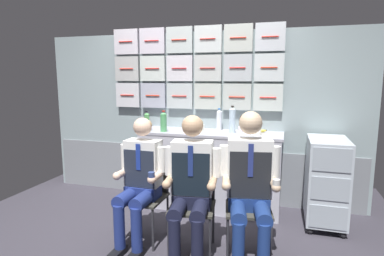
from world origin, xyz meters
name	(u,v)px	position (x,y,z in m)	size (l,w,h in m)	color
ground	(158,250)	(0.00, 0.00, -0.02)	(4.80, 4.80, 0.04)	#35323B
galley_bulkhead	(196,112)	(0.00, 1.37, 1.15)	(4.20, 0.14, 2.21)	#8EA0A3
galley_counter	(210,170)	(0.24, 1.09, 0.47)	(1.70, 0.53, 0.94)	#BAB8C7
service_trolley	(326,180)	(1.55, 0.97, 0.51)	(0.40, 0.65, 0.95)	black
folding_chair_left	(147,186)	(-0.19, 0.21, 0.51)	(0.41, 0.41, 0.83)	#2D2D33
crew_member_left	(140,177)	(-0.19, 0.05, 0.66)	(0.48, 0.58, 1.21)	black
folding_chair_center	(194,194)	(0.31, 0.13, 0.51)	(0.45, 0.45, 0.83)	#2D2D33
crew_member_center	(191,181)	(0.34, -0.03, 0.69)	(0.50, 0.65, 1.26)	black
folding_chair_right	(248,196)	(0.80, 0.23, 0.51)	(0.47, 0.47, 0.83)	#2D2D33
crew_member_right	(250,180)	(0.83, 0.07, 0.72)	(0.53, 0.69, 1.30)	black
water_bottle_tall	(147,122)	(-0.51, 0.93, 1.06)	(0.06, 0.06, 0.25)	#529C54
water_bottle_blue_cap	(164,122)	(-0.30, 0.95, 1.06)	(0.08, 0.08, 0.25)	#4C9A5D
water_bottle_clear	(219,120)	(0.32, 1.25, 1.07)	(0.07, 0.07, 0.27)	silver
water_bottle_short	(232,120)	(0.51, 1.07, 1.10)	(0.07, 0.07, 0.32)	silver
coffee_cup_white	(258,131)	(0.81, 1.05, 0.98)	(0.07, 0.07, 0.07)	silver
paper_cup_blue	(241,129)	(0.59, 1.21, 0.97)	(0.06, 0.06, 0.06)	white
espresso_cup_small	(164,125)	(-0.41, 1.24, 0.98)	(0.06, 0.06, 0.07)	navy
coffee_cup_spare	(202,128)	(0.14, 1.08, 0.99)	(0.06, 0.06, 0.09)	silver
snack_banana	(259,131)	(0.81, 1.21, 0.96)	(0.17, 0.10, 0.04)	yellow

